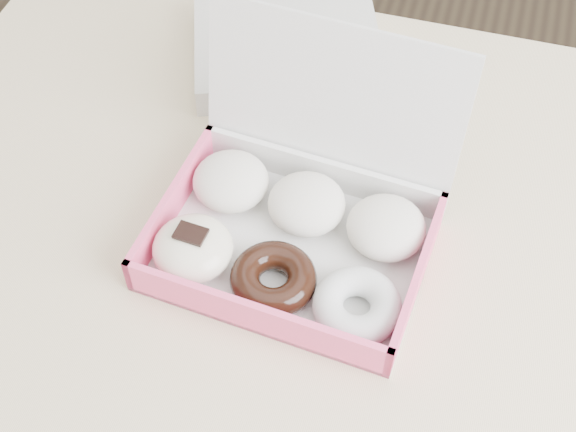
# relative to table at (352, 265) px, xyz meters

# --- Properties ---
(table) EXTENTS (1.20, 0.80, 0.75)m
(table) POSITION_rel_table_xyz_m (0.00, 0.00, 0.00)
(table) COLOR tan
(table) RESTS_ON ground
(donut_box) EXTENTS (0.32, 0.29, 0.22)m
(donut_box) POSITION_rel_table_xyz_m (-0.07, -0.04, 0.11)
(donut_box) COLOR silver
(donut_box) RESTS_ON table
(newspapers) EXTENTS (0.31, 0.28, 0.04)m
(newspapers) POSITION_rel_table_xyz_m (-0.16, 0.26, 0.10)
(newspapers) COLOR silver
(newspapers) RESTS_ON table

